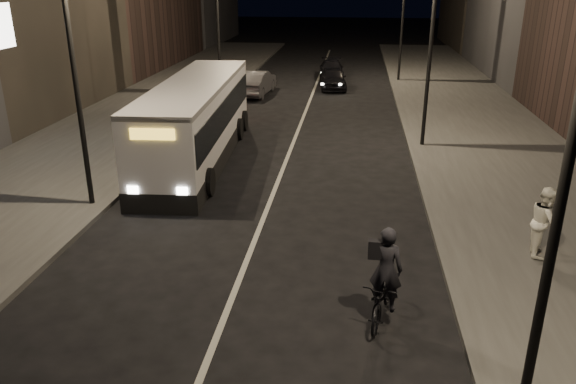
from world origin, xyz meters
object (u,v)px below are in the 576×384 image
(streetlight_left_far, at_px, (221,4))
(car_near, at_px, (333,78))
(streetlight_right_far, at_px, (400,1))
(pedestrian_woman, at_px, (545,222))
(streetlight_right_near, at_px, (558,106))
(city_bus, at_px, (197,117))
(streetlight_left_near, at_px, (78,35))
(cyclist_on_bicycle, at_px, (384,290))
(car_far, at_px, (331,69))
(car_mid, at_px, (256,83))
(streetlight_right_mid, at_px, (426,18))

(streetlight_left_far, height_order, car_near, streetlight_left_far)
(streetlight_right_far, xyz_separation_m, pedestrian_woman, (2.27, -26.00, -4.27))
(streetlight_right_near, distance_m, city_bus, 16.53)
(streetlight_right_far, distance_m, streetlight_left_near, 26.26)
(streetlight_right_far, distance_m, cyclist_on_bicycle, 29.71)
(streetlight_right_far, distance_m, pedestrian_woman, 26.45)
(streetlight_right_near, xyz_separation_m, streetlight_left_near, (-10.66, 8.00, 0.00))
(car_far, bearing_deg, streetlight_right_near, -85.81)
(car_mid, height_order, car_far, car_mid)
(streetlight_left_far, bearing_deg, streetlight_right_far, 29.36)
(car_near, distance_m, car_mid, 5.31)
(cyclist_on_bicycle, xyz_separation_m, pedestrian_woman, (4.18, 3.28, 0.33))
(streetlight_right_mid, height_order, car_mid, streetlight_right_mid)
(streetlight_right_far, relative_size, car_far, 1.94)
(streetlight_right_far, height_order, car_far, streetlight_right_far)
(car_near, height_order, car_far, car_near)
(city_bus, bearing_deg, car_mid, 86.48)
(streetlight_right_mid, distance_m, cyclist_on_bicycle, 14.19)
(streetlight_left_far, bearing_deg, car_far, 48.87)
(cyclist_on_bicycle, relative_size, car_near, 0.57)
(city_bus, bearing_deg, pedestrian_woman, -36.71)
(cyclist_on_bicycle, bearing_deg, streetlight_right_far, 99.58)
(streetlight_left_near, relative_size, car_far, 1.94)
(streetlight_left_near, bearing_deg, car_mid, 84.21)
(streetlight_right_near, bearing_deg, pedestrian_woman, 69.29)
(streetlight_right_mid, xyz_separation_m, pedestrian_woman, (2.27, -10.00, -4.27))
(city_bus, relative_size, car_far, 2.79)
(city_bus, xyz_separation_m, pedestrian_woman, (11.17, -7.43, -0.61))
(cyclist_on_bicycle, distance_m, pedestrian_woman, 5.33)
(streetlight_right_mid, relative_size, streetlight_left_near, 1.00)
(city_bus, xyz_separation_m, car_far, (4.45, 19.69, -1.09))
(streetlight_left_near, xyz_separation_m, car_near, (6.50, 20.99, -4.68))
(streetlight_right_far, bearing_deg, car_near, -144.16)
(streetlight_right_far, bearing_deg, streetlight_left_near, -113.96)
(streetlight_right_mid, bearing_deg, pedestrian_woman, -77.22)
(cyclist_on_bicycle, xyz_separation_m, car_far, (-2.53, 30.40, -0.15))
(car_near, relative_size, car_far, 0.96)
(streetlight_left_near, bearing_deg, cyclist_on_bicycle, -31.13)
(streetlight_left_near, distance_m, city_bus, 6.79)
(car_near, bearing_deg, streetlight_left_near, -113.75)
(streetlight_left_near, xyz_separation_m, cyclist_on_bicycle, (8.75, -5.28, -4.60))
(streetlight_left_near, relative_size, car_near, 2.03)
(car_mid, relative_size, car_far, 1.10)
(car_mid, bearing_deg, streetlight_right_far, -143.21)
(streetlight_right_near, distance_m, car_near, 29.66)
(streetlight_left_far, distance_m, cyclist_on_bicycle, 25.30)
(streetlight_right_far, bearing_deg, car_far, 165.89)
(streetlight_left_near, relative_size, city_bus, 0.70)
(streetlight_left_near, relative_size, car_mid, 1.76)
(streetlight_right_mid, bearing_deg, car_far, 104.57)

